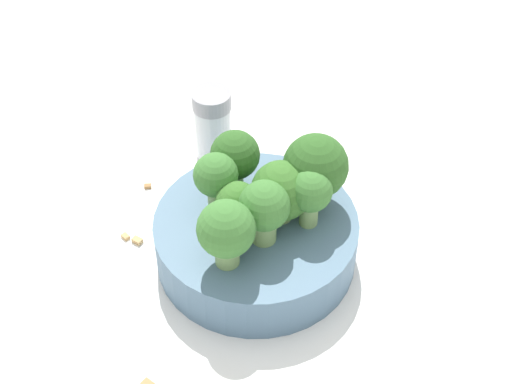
% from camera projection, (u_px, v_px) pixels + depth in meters
% --- Properties ---
extents(ground_plane, '(3.00, 3.00, 0.00)m').
position_uv_depth(ground_plane, '(256.00, 256.00, 0.61)').
color(ground_plane, white).
extents(bowl, '(0.17, 0.17, 0.04)m').
position_uv_depth(bowl, '(256.00, 239.00, 0.60)').
color(bowl, slate).
rests_on(bowl, ground_plane).
extents(broccoli_floret_0, '(0.04, 0.04, 0.06)m').
position_uv_depth(broccoli_floret_0, '(228.00, 232.00, 0.53)').
color(broccoli_floret_0, '#7A9E5B').
rests_on(broccoli_floret_0, bowl).
extents(broccoli_floret_1, '(0.04, 0.04, 0.05)m').
position_uv_depth(broccoli_floret_1, '(310.00, 193.00, 0.56)').
color(broccoli_floret_1, '#7A9E5B').
rests_on(broccoli_floret_1, bowl).
extents(broccoli_floret_2, '(0.04, 0.04, 0.06)m').
position_uv_depth(broccoli_floret_2, '(264.00, 209.00, 0.55)').
color(broccoli_floret_2, '#7A9E5B').
rests_on(broccoli_floret_2, bowl).
extents(broccoli_floret_3, '(0.04, 0.04, 0.04)m').
position_uv_depth(broccoli_floret_3, '(237.00, 205.00, 0.56)').
color(broccoli_floret_3, '#8EB770').
rests_on(broccoli_floret_3, bowl).
extents(broccoli_floret_4, '(0.04, 0.04, 0.06)m').
position_uv_depth(broccoli_floret_4, '(235.00, 156.00, 0.59)').
color(broccoli_floret_4, '#7A9E5B').
rests_on(broccoli_floret_4, bowl).
extents(broccoli_floret_5, '(0.05, 0.05, 0.05)m').
position_uv_depth(broccoli_floret_5, '(281.00, 192.00, 0.57)').
color(broccoli_floret_5, '#7A9E5B').
rests_on(broccoli_floret_5, bowl).
extents(broccoli_floret_6, '(0.04, 0.04, 0.05)m').
position_uv_depth(broccoli_floret_6, '(217.00, 176.00, 0.57)').
color(broccoli_floret_6, '#7A9E5B').
rests_on(broccoli_floret_6, bowl).
extents(broccoli_floret_7, '(0.05, 0.05, 0.07)m').
position_uv_depth(broccoli_floret_7, '(316.00, 167.00, 0.57)').
color(broccoli_floret_7, '#7A9E5B').
rests_on(broccoli_floret_7, bowl).
extents(pepper_shaker, '(0.04, 0.04, 0.07)m').
position_uv_depth(pepper_shaker, '(213.00, 124.00, 0.68)').
color(pepper_shaker, silver).
rests_on(pepper_shaker, ground_plane).
extents(almond_crumb_0, '(0.01, 0.01, 0.01)m').
position_uv_depth(almond_crumb_0, '(137.00, 239.00, 0.62)').
color(almond_crumb_0, tan).
rests_on(almond_crumb_0, ground_plane).
extents(almond_crumb_1, '(0.01, 0.01, 0.01)m').
position_uv_depth(almond_crumb_1, '(125.00, 235.00, 0.63)').
color(almond_crumb_1, tan).
rests_on(almond_crumb_1, ground_plane).
extents(almond_crumb_2, '(0.01, 0.01, 0.01)m').
position_uv_depth(almond_crumb_2, '(148.00, 185.00, 0.67)').
color(almond_crumb_2, olive).
rests_on(almond_crumb_2, ground_plane).
extents(almond_crumb_3, '(0.01, 0.01, 0.01)m').
position_uv_depth(almond_crumb_3, '(148.00, 383.00, 0.52)').
color(almond_crumb_3, '#AD7F4C').
rests_on(almond_crumb_3, ground_plane).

